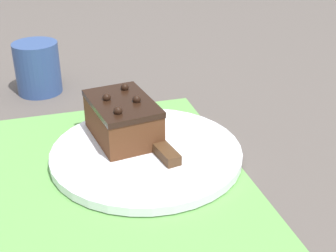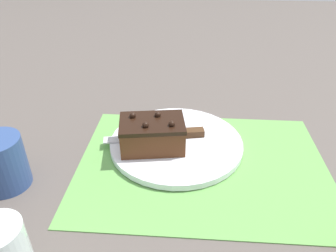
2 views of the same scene
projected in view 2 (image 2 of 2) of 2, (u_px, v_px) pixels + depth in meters
The scene contains 6 objects.
ground_plane at pixel (202, 165), 0.61m from camera, with size 3.00×3.00×0.00m, color #544C47.
placemat_woven at pixel (202, 164), 0.61m from camera, with size 0.46×0.34×0.00m, color #609E4C.
cake_plate at pixel (176, 143), 0.66m from camera, with size 0.26×0.26×0.01m.
chocolate_cake at pixel (152, 134), 0.62m from camera, with size 0.13×0.10×0.07m.
serving_knife at pixel (171, 135), 0.66m from camera, with size 0.20×0.06×0.01m.
coffee_mug at pixel (0, 163), 0.54m from camera, with size 0.09×0.08×0.09m.
Camera 2 is at (0.03, 0.48, 0.39)m, focal length 35.00 mm.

